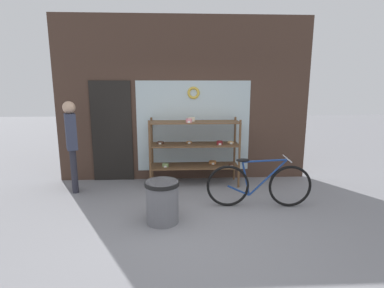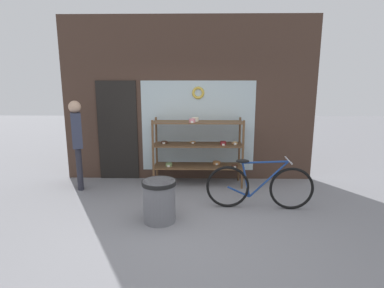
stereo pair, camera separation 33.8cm
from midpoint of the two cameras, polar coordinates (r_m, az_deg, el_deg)
ground_plane at (r=4.48m, az=-2.96°, el=-15.74°), size 30.00×30.00×0.00m
storefront_facade at (r=6.32m, az=-3.49°, el=7.89°), size 5.28×0.13×3.39m
display_case at (r=6.03m, az=-1.11°, el=-0.26°), size 1.79×0.55×1.38m
bicycle at (r=5.13m, az=10.71°, el=-7.66°), size 1.75×0.46×0.85m
pedestrian at (r=6.04m, az=-23.48°, el=0.83°), size 0.29×0.37×1.73m
trash_bin at (r=4.55m, az=-7.85°, el=-10.58°), size 0.51×0.51×0.64m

